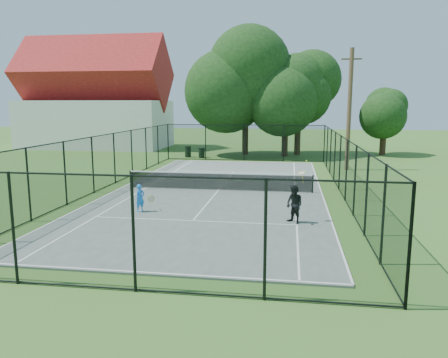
# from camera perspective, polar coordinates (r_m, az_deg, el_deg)

# --- Properties ---
(ground) EXTENTS (120.00, 120.00, 0.00)m
(ground) POSITION_cam_1_polar(r_m,az_deg,el_deg) (23.71, -0.69, -1.59)
(ground) COLOR #3E6021
(tennis_court) EXTENTS (11.00, 24.00, 0.06)m
(tennis_court) POSITION_cam_1_polar(r_m,az_deg,el_deg) (23.70, -0.69, -1.52)
(tennis_court) COLOR #53625C
(tennis_court) RESTS_ON ground
(tennis_net) EXTENTS (10.08, 0.08, 0.95)m
(tennis_net) POSITION_cam_1_polar(r_m,az_deg,el_deg) (23.60, -0.70, -0.21)
(tennis_net) COLOR black
(tennis_net) RESTS_ON tennis_court
(fence) EXTENTS (13.10, 26.10, 3.00)m
(fence) POSITION_cam_1_polar(r_m,az_deg,el_deg) (23.46, -0.70, 2.00)
(fence) COLOR black
(fence) RESTS_ON ground
(tree_near_left) EXTENTS (8.06, 8.06, 10.51)m
(tree_near_left) POSITION_cam_1_polar(r_m,az_deg,el_deg) (40.68, 2.84, 12.32)
(tree_near_left) COLOR #332114
(tree_near_left) RESTS_ON ground
(tree_near_mid) EXTENTS (6.37, 6.37, 8.33)m
(tree_near_mid) POSITION_cam_1_polar(r_m,az_deg,el_deg) (39.68, 8.07, 10.36)
(tree_near_mid) COLOR #332114
(tree_near_mid) RESTS_ON ground
(tree_near_right) EXTENTS (6.54, 6.54, 9.03)m
(tree_near_right) POSITION_cam_1_polar(r_m,az_deg,el_deg) (41.12, 9.74, 11.14)
(tree_near_right) COLOR #332114
(tree_near_right) RESTS_ON ground
(tree_far_right) EXTENTS (4.47, 4.47, 5.91)m
(tree_far_right) POSITION_cam_1_polar(r_m,az_deg,el_deg) (42.85, 20.23, 7.83)
(tree_far_right) COLOR #332114
(tree_far_right) RESTS_ON ground
(building) EXTENTS (15.30, 8.15, 11.87)m
(building) POSITION_cam_1_polar(r_m,az_deg,el_deg) (49.50, -16.42, 9.70)
(building) COLOR silver
(building) RESTS_ON ground
(trash_bin_left) EXTENTS (0.58, 0.58, 0.99)m
(trash_bin_left) POSITION_cam_1_polar(r_m,az_deg,el_deg) (38.87, -4.74, 3.60)
(trash_bin_left) COLOR black
(trash_bin_left) RESTS_ON ground
(trash_bin_right) EXTENTS (0.58, 0.58, 0.90)m
(trash_bin_right) POSITION_cam_1_polar(r_m,az_deg,el_deg) (38.29, -2.94, 3.46)
(trash_bin_right) COLOR black
(trash_bin_right) RESTS_ON ground
(utility_pole) EXTENTS (1.40, 0.30, 8.48)m
(utility_pole) POSITION_cam_1_polar(r_m,az_deg,el_deg) (32.19, 16.05, 8.75)
(utility_pole) COLOR #4C3823
(utility_pole) RESTS_ON ground
(player_blue) EXTENTS (0.83, 0.52, 1.20)m
(player_blue) POSITION_cam_1_polar(r_m,az_deg,el_deg) (19.21, -10.88, -2.47)
(player_blue) COLOR #1C81F1
(player_blue) RESTS_ON tennis_court
(player_black) EXTENTS (0.93, 1.10, 2.43)m
(player_black) POSITION_cam_1_polar(r_m,az_deg,el_deg) (17.26, 9.18, -3.28)
(player_black) COLOR black
(player_black) RESTS_ON tennis_court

